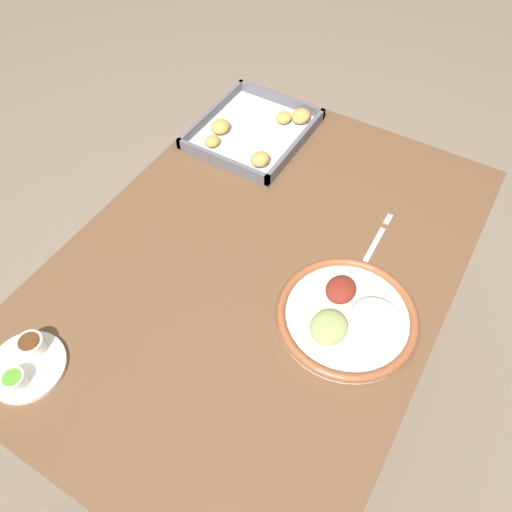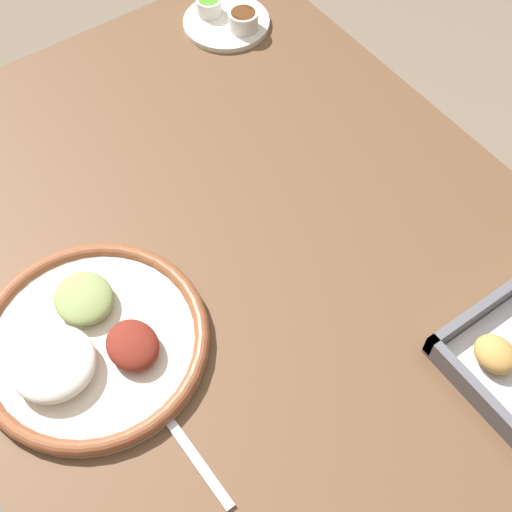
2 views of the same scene
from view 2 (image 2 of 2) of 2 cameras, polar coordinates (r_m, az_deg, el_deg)
The scene contains 5 objects.
ground_plane at distance 1.66m, azimuth 0.22°, elevation -15.63°, with size 8.00×8.00×0.00m, color #7A6B59.
dining_table at distance 1.07m, azimuth 0.33°, elevation -4.73°, with size 1.18×0.83×0.76m.
dinner_plate at distance 0.93m, azimuth -13.18°, elevation -6.71°, with size 0.30×0.30×0.05m.
fork at distance 0.86m, azimuth -4.69°, elevation -16.05°, with size 0.22×0.02×0.00m.
saucer_plate at distance 1.32m, azimuth -2.28°, elevation 18.42°, with size 0.15×0.15×0.04m.
Camera 2 is at (0.42, -0.31, 1.58)m, focal length 50.00 mm.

